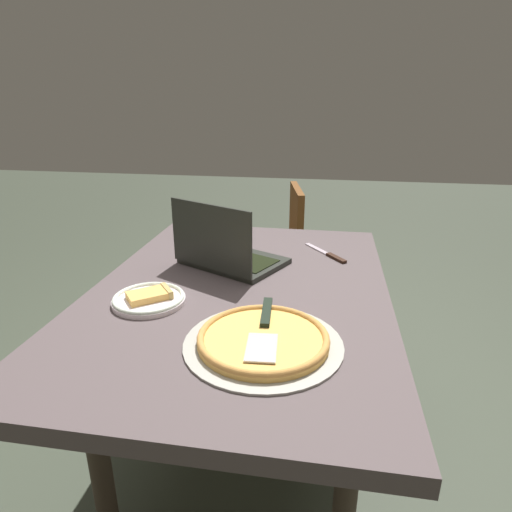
{
  "coord_description": "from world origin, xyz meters",
  "views": [
    {
      "loc": [
        1.21,
        0.25,
        1.31
      ],
      "look_at": [
        -0.06,
        0.04,
        0.83
      ],
      "focal_mm": 30.4,
      "sensor_mm": 36.0,
      "label": 1
    }
  ],
  "objects_px": {
    "pizza_tray": "(263,339)",
    "laptop": "(227,253)",
    "table_knife": "(329,255)",
    "dining_table": "(240,311)",
    "pizza_plate": "(149,298)",
    "chair_near": "(275,248)"
  },
  "relations": [
    {
      "from": "pizza_plate",
      "to": "pizza_tray",
      "type": "relative_size",
      "value": 0.54
    },
    {
      "from": "pizza_plate",
      "to": "table_knife",
      "type": "xyz_separation_m",
      "value": [
        -0.49,
        0.51,
        -0.01
      ]
    },
    {
      "from": "dining_table",
      "to": "table_knife",
      "type": "xyz_separation_m",
      "value": [
        -0.34,
        0.27,
        0.09
      ]
    },
    {
      "from": "laptop",
      "to": "dining_table",
      "type": "bearing_deg",
      "value": 25.37
    },
    {
      "from": "pizza_tray",
      "to": "chair_near",
      "type": "xyz_separation_m",
      "value": [
        -1.44,
        -0.15,
        -0.27
      ]
    },
    {
      "from": "laptop",
      "to": "table_knife",
      "type": "xyz_separation_m",
      "value": [
        -0.17,
        0.35,
        -0.05
      ]
    },
    {
      "from": "laptop",
      "to": "pizza_tray",
      "type": "height_order",
      "value": "laptop"
    },
    {
      "from": "laptop",
      "to": "pizza_plate",
      "type": "distance_m",
      "value": 0.35
    },
    {
      "from": "laptop",
      "to": "chair_near",
      "type": "bearing_deg",
      "value": 176.76
    },
    {
      "from": "dining_table",
      "to": "laptop",
      "type": "distance_m",
      "value": 0.23
    },
    {
      "from": "pizza_tray",
      "to": "table_knife",
      "type": "xyz_separation_m",
      "value": [
        -0.65,
        0.15,
        -0.01
      ]
    },
    {
      "from": "table_knife",
      "to": "laptop",
      "type": "bearing_deg",
      "value": -64.33
    },
    {
      "from": "pizza_plate",
      "to": "chair_near",
      "type": "distance_m",
      "value": 1.32
    },
    {
      "from": "pizza_tray",
      "to": "table_knife",
      "type": "bearing_deg",
      "value": 166.91
    },
    {
      "from": "dining_table",
      "to": "table_knife",
      "type": "distance_m",
      "value": 0.44
    },
    {
      "from": "pizza_plate",
      "to": "pizza_tray",
      "type": "distance_m",
      "value": 0.4
    },
    {
      "from": "dining_table",
      "to": "table_knife",
      "type": "bearing_deg",
      "value": 141.03
    },
    {
      "from": "pizza_tray",
      "to": "laptop",
      "type": "bearing_deg",
      "value": -157.46
    },
    {
      "from": "pizza_tray",
      "to": "table_knife",
      "type": "relative_size",
      "value": 1.9
    },
    {
      "from": "dining_table",
      "to": "laptop",
      "type": "relative_size",
      "value": 3.2
    },
    {
      "from": "pizza_plate",
      "to": "chair_near",
      "type": "height_order",
      "value": "chair_near"
    },
    {
      "from": "table_knife",
      "to": "pizza_plate",
      "type": "bearing_deg",
      "value": -46.56
    }
  ]
}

